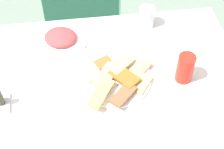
{
  "coord_description": "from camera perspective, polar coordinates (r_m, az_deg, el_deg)",
  "views": [
    {
      "loc": [
        -0.11,
        -0.85,
        1.76
      ],
      "look_at": [
        0.01,
        0.0,
        0.76
      ],
      "focal_mm": 54.23,
      "sensor_mm": 36.0,
      "label": 1
    }
  ],
  "objects": [
    {
      "name": "dining_table",
      "position": [
        1.4,
        -0.2,
        -3.25
      ],
      "size": [
        1.08,
        0.78,
        0.73
      ],
      "color": "silver",
      "rests_on": "ground_plane"
    },
    {
      "name": "dining_chair",
      "position": [
        2.0,
        -4.68,
        10.08
      ],
      "size": [
        0.48,
        0.48,
        0.89
      ],
      "color": "#2E6C51",
      "rests_on": "ground_plane"
    },
    {
      "name": "pide_platter",
      "position": [
        1.32,
        0.42,
        -0.44
      ],
      "size": [
        0.31,
        0.31,
        0.04
      ],
      "color": "white",
      "rests_on": "dining_table"
    },
    {
      "name": "salad_plate_greens",
      "position": [
        1.49,
        -8.65,
        6.03
      ],
      "size": [
        0.23,
        0.23,
        0.05
      ],
      "color": "white",
      "rests_on": "dining_table"
    },
    {
      "name": "soda_can",
      "position": [
        1.32,
        12.23,
        1.07
      ],
      "size": [
        0.09,
        0.09,
        0.12
      ],
      "primitive_type": "cylinder",
      "rotation": [
        0.0,
        0.0,
        5.25
      ],
      "color": "red",
      "rests_on": "dining_table"
    },
    {
      "name": "drinking_glass",
      "position": [
        1.54,
        5.88,
        9.65
      ],
      "size": [
        0.07,
        0.07,
        0.09
      ],
      "primitive_type": "cylinder",
      "color": "silver",
      "rests_on": "dining_table"
    }
  ]
}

